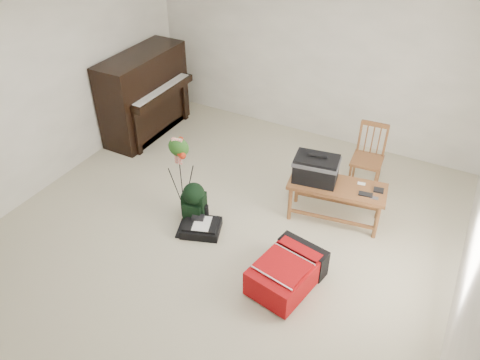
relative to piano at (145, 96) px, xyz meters
The scene contains 11 objects.
floor 2.77m from the piano, 36.20° to the right, with size 5.00×5.50×0.01m, color #B8B094.
ceiling 3.31m from the piano, 36.20° to the right, with size 5.00×5.50×0.01m, color white.
wall_back 2.55m from the piano, 27.74° to the left, with size 5.00×0.04×2.50m, color white.
wall_left 1.76m from the piano, 101.09° to the right, with size 0.04×5.50×2.50m, color white.
piano is the anchor object (origin of this frame).
bench 3.11m from the piano, 11.83° to the right, with size 1.17×0.61×0.86m.
dining_chair 3.36m from the piano, ahead, with size 0.41×0.41×0.87m.
red_suitcase 3.65m from the piano, 29.96° to the right, with size 0.65×0.86×0.33m.
black_duffel 2.57m from the piano, 39.23° to the right, with size 0.53×0.48×0.18m.
green_backpack 2.32m from the piano, 39.26° to the right, with size 0.29×0.27×0.53m.
flower_stand 2.04m from the piano, 41.00° to the right, with size 0.38×0.38×1.04m.
Camera 1 is at (2.08, -3.35, 3.71)m, focal length 35.00 mm.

